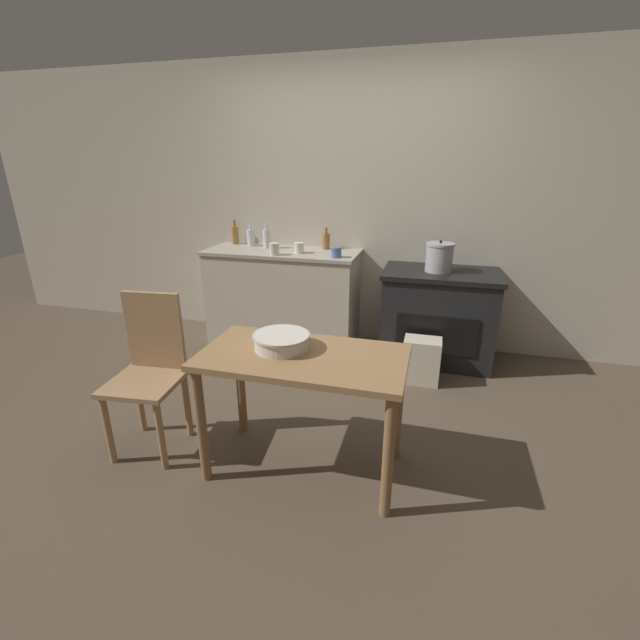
{
  "coord_description": "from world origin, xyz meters",
  "views": [
    {
      "loc": [
        0.78,
        -2.43,
        1.68
      ],
      "look_at": [
        0.0,
        0.41,
        0.59
      ],
      "focal_mm": 24.0,
      "sensor_mm": 36.0,
      "label": 1
    }
  ],
  "objects_px": {
    "bottle_center_left": "(326,241)",
    "cup_center_right": "(336,252)",
    "work_table": "(303,374)",
    "bottle_far_left": "(251,237)",
    "mixing_bowl_large": "(281,341)",
    "cup_mid_right": "(274,249)",
    "bottle_left": "(267,238)",
    "stove": "(437,316)",
    "cup_center": "(299,248)",
    "bottle_mid_left": "(235,235)",
    "flour_sack": "(421,360)",
    "chair": "(150,369)",
    "stock_pot": "(439,257)"
  },
  "relations": [
    {
      "from": "bottle_center_left",
      "to": "cup_center_right",
      "type": "distance_m",
      "value": 0.39
    },
    {
      "from": "work_table",
      "to": "bottle_far_left",
      "type": "height_order",
      "value": "bottle_far_left"
    },
    {
      "from": "mixing_bowl_large",
      "to": "cup_mid_right",
      "type": "xyz_separation_m",
      "value": [
        -0.61,
        1.49,
        0.19
      ]
    },
    {
      "from": "bottle_left",
      "to": "cup_center_right",
      "type": "xyz_separation_m",
      "value": [
        0.73,
        -0.24,
        -0.05
      ]
    },
    {
      "from": "mixing_bowl_large",
      "to": "cup_center_right",
      "type": "xyz_separation_m",
      "value": [
        -0.06,
        1.54,
        0.18
      ]
    },
    {
      "from": "mixing_bowl_large",
      "to": "bottle_left",
      "type": "xyz_separation_m",
      "value": [
        -0.79,
        1.77,
        0.23
      ]
    },
    {
      "from": "stove",
      "to": "cup_center",
      "type": "distance_m",
      "value": 1.37
    },
    {
      "from": "mixing_bowl_large",
      "to": "bottle_mid_left",
      "type": "xyz_separation_m",
      "value": [
        -1.18,
        1.9,
        0.23
      ]
    },
    {
      "from": "bottle_left",
      "to": "cup_center_right",
      "type": "relative_size",
      "value": 2.73
    },
    {
      "from": "bottle_center_left",
      "to": "cup_center_right",
      "type": "relative_size",
      "value": 2.29
    },
    {
      "from": "mixing_bowl_large",
      "to": "bottle_left",
      "type": "bearing_deg",
      "value": 114.05
    },
    {
      "from": "flour_sack",
      "to": "bottle_center_left",
      "type": "xyz_separation_m",
      "value": [
        -0.97,
        0.69,
        0.8
      ]
    },
    {
      "from": "stove",
      "to": "bottle_mid_left",
      "type": "xyz_separation_m",
      "value": [
        -2.01,
        0.22,
        0.59
      ]
    },
    {
      "from": "flour_sack",
      "to": "chair",
      "type": "bearing_deg",
      "value": -141.44
    },
    {
      "from": "stove",
      "to": "bottle_left",
      "type": "bearing_deg",
      "value": 176.65
    },
    {
      "from": "bottle_far_left",
      "to": "stove",
      "type": "bearing_deg",
      "value": -5.44
    },
    {
      "from": "flour_sack",
      "to": "cup_mid_right",
      "type": "relative_size",
      "value": 3.52
    },
    {
      "from": "chair",
      "to": "bottle_far_left",
      "type": "xyz_separation_m",
      "value": [
        -0.16,
        1.9,
        0.48
      ]
    },
    {
      "from": "mixing_bowl_large",
      "to": "bottle_mid_left",
      "type": "relative_size",
      "value": 1.31
    },
    {
      "from": "chair",
      "to": "bottle_far_left",
      "type": "relative_size",
      "value": 4.43
    },
    {
      "from": "cup_center",
      "to": "cup_mid_right",
      "type": "xyz_separation_m",
      "value": [
        -0.18,
        -0.14,
        0.01
      ]
    },
    {
      "from": "bottle_center_left",
      "to": "bottle_left",
      "type": "bearing_deg",
      "value": -168.81
    },
    {
      "from": "stove",
      "to": "cup_center_right",
      "type": "relative_size",
      "value": 11.11
    },
    {
      "from": "bottle_far_left",
      "to": "bottle_center_left",
      "type": "height_order",
      "value": "bottle_far_left"
    },
    {
      "from": "stove",
      "to": "work_table",
      "type": "distance_m",
      "value": 1.87
    },
    {
      "from": "mixing_bowl_large",
      "to": "bottle_far_left",
      "type": "height_order",
      "value": "bottle_far_left"
    },
    {
      "from": "bottle_far_left",
      "to": "bottle_left",
      "type": "xyz_separation_m",
      "value": [
        0.2,
        -0.08,
        0.01
      ]
    },
    {
      "from": "bottle_far_left",
      "to": "cup_mid_right",
      "type": "distance_m",
      "value": 0.52
    },
    {
      "from": "chair",
      "to": "bottle_mid_left",
      "type": "xyz_separation_m",
      "value": [
        -0.35,
        1.95,
        0.49
      ]
    },
    {
      "from": "stock_pot",
      "to": "bottle_far_left",
      "type": "relative_size",
      "value": 1.22
    },
    {
      "from": "stock_pot",
      "to": "cup_mid_right",
      "type": "xyz_separation_m",
      "value": [
        -1.41,
        -0.16,
        0.03
      ]
    },
    {
      "from": "bottle_far_left",
      "to": "bottle_mid_left",
      "type": "xyz_separation_m",
      "value": [
        -0.19,
        0.05,
        0.01
      ]
    },
    {
      "from": "work_table",
      "to": "bottle_center_left",
      "type": "height_order",
      "value": "bottle_center_left"
    },
    {
      "from": "work_table",
      "to": "cup_center_right",
      "type": "relative_size",
      "value": 12.53
    },
    {
      "from": "bottle_left",
      "to": "cup_mid_right",
      "type": "xyz_separation_m",
      "value": [
        0.18,
        -0.28,
        -0.04
      ]
    },
    {
      "from": "stock_pot",
      "to": "mixing_bowl_large",
      "type": "xyz_separation_m",
      "value": [
        -0.8,
        -1.66,
        -0.16
      ]
    },
    {
      "from": "flour_sack",
      "to": "bottle_center_left",
      "type": "distance_m",
      "value": 1.43
    },
    {
      "from": "stock_pot",
      "to": "bottle_center_left",
      "type": "bearing_deg",
      "value": 167.72
    },
    {
      "from": "stove",
      "to": "stock_pot",
      "type": "relative_size",
      "value": 3.69
    },
    {
      "from": "work_table",
      "to": "cup_mid_right",
      "type": "height_order",
      "value": "cup_mid_right"
    },
    {
      "from": "stock_pot",
      "to": "cup_center",
      "type": "relative_size",
      "value": 2.82
    },
    {
      "from": "bottle_center_left",
      "to": "bottle_mid_left",
      "type": "bearing_deg",
      "value": 178.86
    },
    {
      "from": "work_table",
      "to": "bottle_left",
      "type": "relative_size",
      "value": 4.59
    },
    {
      "from": "stock_pot",
      "to": "bottle_mid_left",
      "type": "distance_m",
      "value": 1.99
    },
    {
      "from": "stove",
      "to": "cup_mid_right",
      "type": "xyz_separation_m",
      "value": [
        -1.44,
        -0.19,
        0.55
      ]
    },
    {
      "from": "bottle_far_left",
      "to": "bottle_center_left",
      "type": "distance_m",
      "value": 0.75
    },
    {
      "from": "cup_center",
      "to": "bottle_center_left",
      "type": "bearing_deg",
      "value": 53.64
    },
    {
      "from": "mixing_bowl_large",
      "to": "cup_center",
      "type": "distance_m",
      "value": 1.7
    },
    {
      "from": "bottle_mid_left",
      "to": "cup_center",
      "type": "relative_size",
      "value": 2.54
    },
    {
      "from": "work_table",
      "to": "bottle_far_left",
      "type": "bearing_deg",
      "value": 120.66
    }
  ]
}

